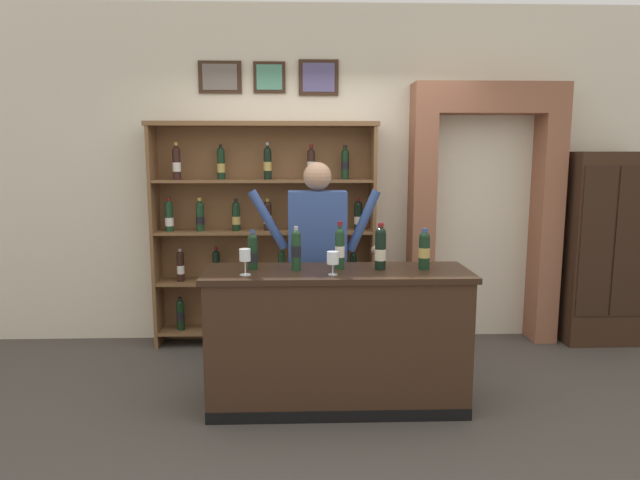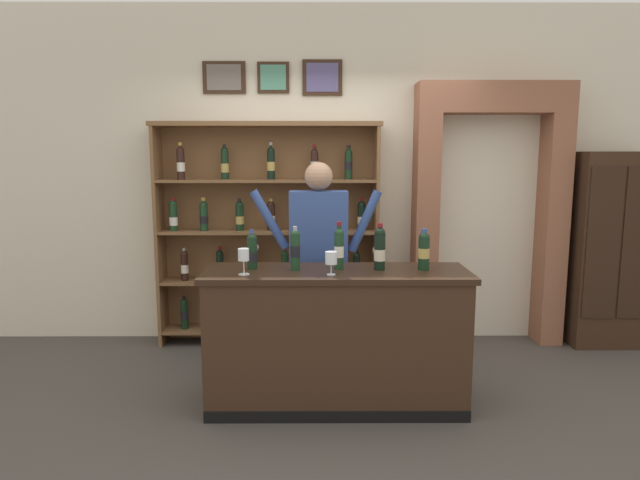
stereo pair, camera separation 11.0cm
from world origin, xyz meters
TOP-DOWN VIEW (x-y plane):
  - ground_plane at (0.00, 0.00)m, footprint 14.00×14.00m
  - back_wall at (-0.00, 1.58)m, footprint 12.00×0.19m
  - wine_shelf at (-0.60, 1.36)m, footprint 2.05×0.31m
  - archway_doorway at (1.43, 1.44)m, footprint 1.38×0.45m
  - side_cabinet at (2.52, 1.30)m, footprint 0.66×0.46m
  - tasting_counter at (-0.02, -0.00)m, footprint 1.82×0.58m
  - shopkeeper at (-0.14, 0.61)m, footprint 1.06×0.22m
  - tasting_bottle_rosso at (-0.60, 0.06)m, footprint 0.07×0.07m
  - tasting_bottle_prosecco at (-0.30, 0.01)m, footprint 0.07×0.07m
  - tasting_bottle_chianti at (-0.00, 0.05)m, footprint 0.07×0.07m
  - tasting_bottle_brunello at (0.28, 0.03)m, footprint 0.08×0.08m
  - tasting_bottle_vin_santo at (0.58, 0.02)m, footprint 0.08×0.08m
  - wine_glass_right at (-0.06, -0.14)m, footprint 0.08×0.08m
  - wine_glass_spare at (-0.63, -0.13)m, footprint 0.07×0.07m

SIDE VIEW (x-z plane):
  - ground_plane at x=0.00m, z-range -0.02..0.00m
  - tasting_counter at x=-0.02m, z-range 0.00..0.97m
  - side_cabinet at x=2.52m, z-range 0.00..1.78m
  - shopkeeper at x=-0.14m, z-range 0.21..1.91m
  - wine_shelf at x=-0.60m, z-range 0.05..2.09m
  - wine_glass_right at x=-0.06m, z-range 1.00..1.16m
  - wine_glass_spare at x=-0.63m, z-range 1.01..1.18m
  - tasting_bottle_rosso at x=-0.60m, z-range 0.96..1.23m
  - tasting_bottle_vin_santo at x=0.58m, z-range 0.97..1.25m
  - tasting_bottle_prosecco at x=-0.30m, z-range 0.96..1.27m
  - tasting_bottle_brunello at x=0.28m, z-range 0.96..1.28m
  - tasting_bottle_chianti at x=0.00m, z-range 0.95..1.28m
  - archway_doorway at x=1.43m, z-range 0.13..2.52m
  - back_wall at x=0.00m, z-range 0.00..3.10m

